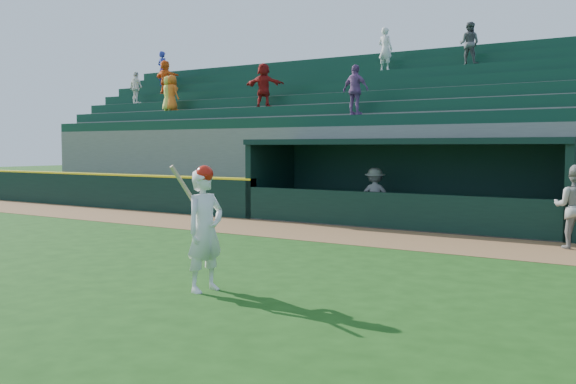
# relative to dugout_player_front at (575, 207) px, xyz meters

# --- Properties ---
(ground) EXTENTS (120.00, 120.00, 0.00)m
(ground) POSITION_rel_dugout_player_front_xyz_m (-4.86, -5.60, -0.92)
(ground) COLOR #174010
(ground) RESTS_ON ground
(warning_track) EXTENTS (40.00, 3.00, 0.01)m
(warning_track) POSITION_rel_dugout_player_front_xyz_m (-4.86, -0.70, -0.92)
(warning_track) COLOR brown
(warning_track) RESTS_ON ground
(field_wall_left) EXTENTS (15.50, 0.30, 1.20)m
(field_wall_left) POSITION_rel_dugout_player_front_xyz_m (-17.11, 0.95, -0.32)
(field_wall_left) COLOR black
(field_wall_left) RESTS_ON ground
(wall_stripe_left) EXTENTS (15.50, 0.32, 0.06)m
(wall_stripe_left) POSITION_rel_dugout_player_front_xyz_m (-17.11, 0.95, 0.31)
(wall_stripe_left) COLOR yellow
(wall_stripe_left) RESTS_ON field_wall_left
(dugout_player_front) EXTENTS (0.92, 0.73, 1.84)m
(dugout_player_front) POSITION_rel_dugout_player_front_xyz_m (0.00, 0.00, 0.00)
(dugout_player_front) COLOR gray
(dugout_player_front) RESTS_ON ground
(dugout_player_inside) EXTENTS (1.20, 0.98, 1.62)m
(dugout_player_inside) POSITION_rel_dugout_player_front_xyz_m (-5.81, 2.15, -0.11)
(dugout_player_inside) COLOR #A9A8A3
(dugout_player_inside) RESTS_ON ground
(dugout) EXTENTS (9.40, 2.80, 2.46)m
(dugout) POSITION_rel_dugout_player_front_xyz_m (-4.86, 2.40, 0.44)
(dugout) COLOR slate
(dugout) RESTS_ON ground
(stands) EXTENTS (34.50, 6.25, 6.72)m
(stands) POSITION_rel_dugout_player_front_xyz_m (-4.90, 6.96, 1.47)
(stands) COLOR slate
(stands) RESTS_ON ground
(batter_at_plate) EXTENTS (0.59, 0.83, 1.97)m
(batter_at_plate) POSITION_rel_dugout_player_front_xyz_m (-4.08, -7.56, 0.05)
(batter_at_plate) COLOR white
(batter_at_plate) RESTS_ON ground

